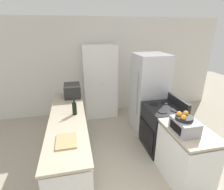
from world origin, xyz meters
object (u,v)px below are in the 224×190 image
at_px(stove, 162,127).
at_px(fruit_bowl, 184,117).
at_px(pantry_cabinet, 100,82).
at_px(wine_bottle, 74,108).
at_px(microwave, 72,90).
at_px(refrigerator, 149,94).
at_px(toaster_oven, 184,126).

xyz_separation_m(stove, fruit_bowl, (-0.17, -0.83, 0.69)).
relative_size(pantry_cabinet, stove, 1.82).
distance_m(wine_bottle, fruit_bowl, 1.76).
bearing_deg(microwave, refrigerator, -6.60).
distance_m(pantry_cabinet, stove, 2.04).
height_order(microwave, wine_bottle, wine_bottle).
bearing_deg(refrigerator, pantry_cabinet, 135.60).
relative_size(pantry_cabinet, fruit_bowl, 7.94).
relative_size(refrigerator, microwave, 4.05).
distance_m(stove, wine_bottle, 1.76).
xyz_separation_m(microwave, toaster_oven, (1.54, -1.82, -0.03)).
bearing_deg(wine_bottle, pantry_cabinet, 66.76).
xyz_separation_m(toaster_oven, fruit_bowl, (-0.02, 0.02, 0.14)).
distance_m(stove, refrigerator, 0.89).
bearing_deg(pantry_cabinet, microwave, -133.91).
xyz_separation_m(refrigerator, microwave, (-1.72, 0.20, 0.14)).
bearing_deg(refrigerator, wine_bottle, -157.80).
height_order(pantry_cabinet, wine_bottle, pantry_cabinet).
xyz_separation_m(stove, wine_bottle, (-1.67, 0.08, 0.56)).
height_order(stove, fruit_bowl, fruit_bowl).
xyz_separation_m(pantry_cabinet, fruit_bowl, (0.79, -2.56, 0.18)).
distance_m(pantry_cabinet, refrigerator, 1.38).
xyz_separation_m(pantry_cabinet, stove, (0.96, -1.73, -0.51)).
xyz_separation_m(pantry_cabinet, microwave, (-0.74, -0.76, 0.07)).
relative_size(pantry_cabinet, refrigerator, 1.07).
bearing_deg(refrigerator, toaster_oven, -96.14).
height_order(microwave, toaster_oven, microwave).
distance_m(wine_bottle, toaster_oven, 1.78).
bearing_deg(wine_bottle, microwave, 91.61).
bearing_deg(toaster_oven, refrigerator, 83.86).
bearing_deg(wine_bottle, fruit_bowl, -31.15).
xyz_separation_m(pantry_cabinet, wine_bottle, (-0.71, -1.65, 0.05)).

